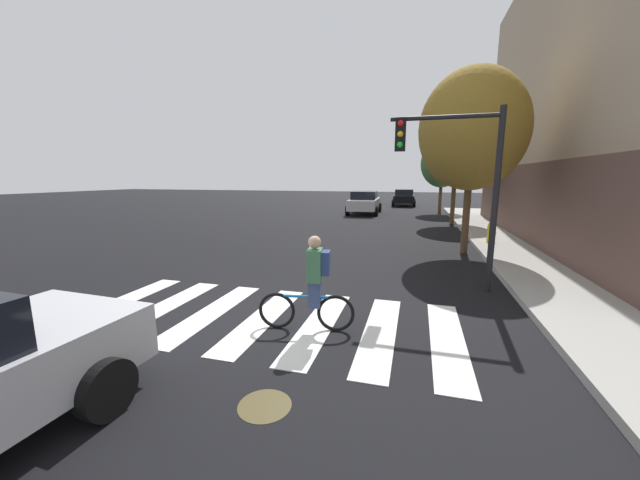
{
  "coord_description": "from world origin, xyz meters",
  "views": [
    {
      "loc": [
        3.29,
        -5.72,
        2.66
      ],
      "look_at": [
        0.87,
        2.96,
        1.02
      ],
      "focal_mm": 19.41,
      "sensor_mm": 36.0,
      "label": 1
    }
  ],
  "objects_px": {
    "fire_hydrant": "(490,232)",
    "street_tree_mid": "(457,150)",
    "street_tree_near": "(473,130)",
    "cyclist": "(313,284)",
    "sedan_mid": "(364,202)",
    "sedan_far": "(404,197)",
    "street_tree_far": "(442,163)",
    "traffic_light_near": "(458,168)",
    "manhole_cover": "(265,405)"
  },
  "relations": [
    {
      "from": "fire_hydrant",
      "to": "street_tree_mid",
      "type": "relative_size",
      "value": 0.13
    },
    {
      "from": "street_tree_near",
      "to": "cyclist",
      "type": "bearing_deg",
      "value": -114.06
    },
    {
      "from": "sedan_mid",
      "to": "sedan_far",
      "type": "xyz_separation_m",
      "value": [
        2.54,
        8.26,
        -0.06
      ]
    },
    {
      "from": "fire_hydrant",
      "to": "street_tree_far",
      "type": "bearing_deg",
      "value": 95.28
    },
    {
      "from": "traffic_light_near",
      "to": "sedan_far",
      "type": "bearing_deg",
      "value": 94.68
    },
    {
      "from": "sedan_mid",
      "to": "traffic_light_near",
      "type": "height_order",
      "value": "traffic_light_near"
    },
    {
      "from": "cyclist",
      "to": "street_tree_near",
      "type": "distance_m",
      "value": 8.91
    },
    {
      "from": "street_tree_far",
      "to": "street_tree_near",
      "type": "bearing_deg",
      "value": -89.91
    },
    {
      "from": "sedan_mid",
      "to": "cyclist",
      "type": "xyz_separation_m",
      "value": [
        2.05,
        -20.07,
        -0.01
      ]
    },
    {
      "from": "street_tree_near",
      "to": "street_tree_mid",
      "type": "height_order",
      "value": "street_tree_near"
    },
    {
      "from": "fire_hydrant",
      "to": "street_tree_near",
      "type": "relative_size",
      "value": 0.12
    },
    {
      "from": "manhole_cover",
      "to": "street_tree_near",
      "type": "distance_m",
      "value": 11.05
    },
    {
      "from": "traffic_light_near",
      "to": "street_tree_far",
      "type": "bearing_deg",
      "value": 87.57
    },
    {
      "from": "sedan_mid",
      "to": "manhole_cover",
      "type": "bearing_deg",
      "value": -84.61
    },
    {
      "from": "sedan_mid",
      "to": "sedan_far",
      "type": "distance_m",
      "value": 8.64
    },
    {
      "from": "traffic_light_near",
      "to": "fire_hydrant",
      "type": "height_order",
      "value": "traffic_light_near"
    },
    {
      "from": "sedan_mid",
      "to": "fire_hydrant",
      "type": "distance_m",
      "value": 12.69
    },
    {
      "from": "sedan_mid",
      "to": "street_tree_far",
      "type": "bearing_deg",
      "value": 17.56
    },
    {
      "from": "manhole_cover",
      "to": "street_tree_far",
      "type": "relative_size",
      "value": 0.12
    },
    {
      "from": "traffic_light_near",
      "to": "street_tree_mid",
      "type": "xyz_separation_m",
      "value": [
        1.11,
        12.41,
        1.27
      ]
    },
    {
      "from": "manhole_cover",
      "to": "sedan_mid",
      "type": "bearing_deg",
      "value": 95.39
    },
    {
      "from": "street_tree_far",
      "to": "traffic_light_near",
      "type": "bearing_deg",
      "value": -92.43
    },
    {
      "from": "street_tree_mid",
      "to": "street_tree_far",
      "type": "height_order",
      "value": "street_tree_mid"
    },
    {
      "from": "sedan_far",
      "to": "street_tree_near",
      "type": "relative_size",
      "value": 0.73
    },
    {
      "from": "traffic_light_near",
      "to": "street_tree_near",
      "type": "height_order",
      "value": "street_tree_near"
    },
    {
      "from": "sedan_far",
      "to": "traffic_light_near",
      "type": "height_order",
      "value": "traffic_light_near"
    },
    {
      "from": "sedan_mid",
      "to": "street_tree_mid",
      "type": "distance_m",
      "value": 7.98
    },
    {
      "from": "cyclist",
      "to": "fire_hydrant",
      "type": "relative_size",
      "value": 2.18
    },
    {
      "from": "street_tree_near",
      "to": "sedan_mid",
      "type": "bearing_deg",
      "value": 113.33
    },
    {
      "from": "street_tree_near",
      "to": "manhole_cover",
      "type": "bearing_deg",
      "value": -108.94
    },
    {
      "from": "fire_hydrant",
      "to": "street_tree_far",
      "type": "height_order",
      "value": "street_tree_far"
    },
    {
      "from": "manhole_cover",
      "to": "street_tree_near",
      "type": "xyz_separation_m",
      "value": [
        3.32,
        9.66,
        4.23
      ]
    },
    {
      "from": "manhole_cover",
      "to": "cyclist",
      "type": "xyz_separation_m",
      "value": [
        -0.04,
        2.14,
        0.84
      ]
    },
    {
      "from": "street_tree_mid",
      "to": "traffic_light_near",
      "type": "bearing_deg",
      "value": -95.11
    },
    {
      "from": "cyclist",
      "to": "fire_hydrant",
      "type": "height_order",
      "value": "cyclist"
    },
    {
      "from": "street_tree_mid",
      "to": "street_tree_far",
      "type": "relative_size",
      "value": 1.13
    },
    {
      "from": "sedan_mid",
      "to": "fire_hydrant",
      "type": "xyz_separation_m",
      "value": [
        6.55,
        -10.87,
        -0.33
      ]
    },
    {
      "from": "traffic_light_near",
      "to": "cyclist",
      "type": "bearing_deg",
      "value": -129.01
    },
    {
      "from": "sedan_mid",
      "to": "cyclist",
      "type": "distance_m",
      "value": 20.18
    },
    {
      "from": "sedan_far",
      "to": "sedan_mid",
      "type": "bearing_deg",
      "value": -107.07
    },
    {
      "from": "traffic_light_near",
      "to": "street_tree_mid",
      "type": "relative_size",
      "value": 0.69
    },
    {
      "from": "sedan_mid",
      "to": "sedan_far",
      "type": "height_order",
      "value": "sedan_mid"
    },
    {
      "from": "cyclist",
      "to": "traffic_light_near",
      "type": "bearing_deg",
      "value": 50.99
    },
    {
      "from": "manhole_cover",
      "to": "cyclist",
      "type": "distance_m",
      "value": 2.3
    },
    {
      "from": "manhole_cover",
      "to": "street_tree_far",
      "type": "height_order",
      "value": "street_tree_far"
    },
    {
      "from": "traffic_light_near",
      "to": "manhole_cover",
      "type": "bearing_deg",
      "value": -115.37
    },
    {
      "from": "street_tree_far",
      "to": "fire_hydrant",
      "type": "bearing_deg",
      "value": -84.72
    },
    {
      "from": "sedan_far",
      "to": "street_tree_mid",
      "type": "relative_size",
      "value": 0.74
    },
    {
      "from": "fire_hydrant",
      "to": "street_tree_near",
      "type": "distance_m",
      "value": 4.22
    },
    {
      "from": "manhole_cover",
      "to": "sedan_mid",
      "type": "relative_size",
      "value": 0.13
    }
  ]
}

